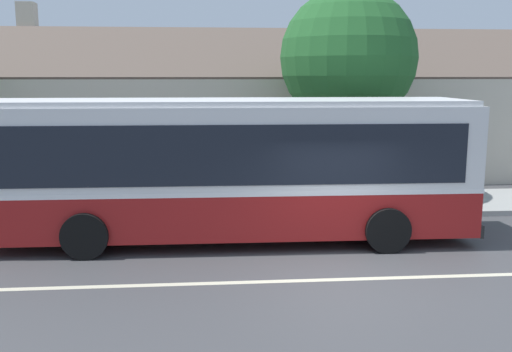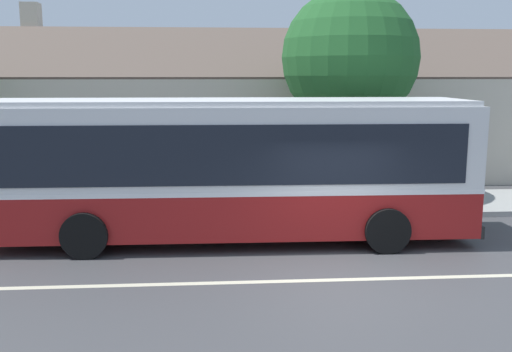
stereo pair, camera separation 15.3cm
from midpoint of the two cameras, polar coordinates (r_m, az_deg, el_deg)
The scene contains 7 objects.
ground_plane at distance 11.17m, azimuth 9.59°, elevation -10.20°, with size 300.00×300.00×0.00m, color #424244.
sidewalk_far at distance 16.79m, azimuth 4.78°, elevation -2.92°, with size 60.00×3.00×0.15m, color #9E9E99.
lane_divider_stripe at distance 11.16m, azimuth 9.59°, elevation -10.18°, with size 60.00×0.16×0.01m, color beige.
community_building at distance 24.01m, azimuth -4.69°, elevation 5.60°, with size 26.84×9.80×6.77m.
transit_bus at distance 13.24m, azimuth -2.41°, elevation 1.04°, with size 11.23×2.88×3.29m.
bench_down_street at distance 16.15m, azimuth -16.43°, elevation -2.04°, with size 1.65×0.51×0.94m.
street_tree_primary at distance 17.78m, azimuth 9.62°, elevation 11.52°, with size 4.14×4.14×6.43m.
Camera 2 is at (-2.49, -10.17, 3.84)m, focal length 40.00 mm.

